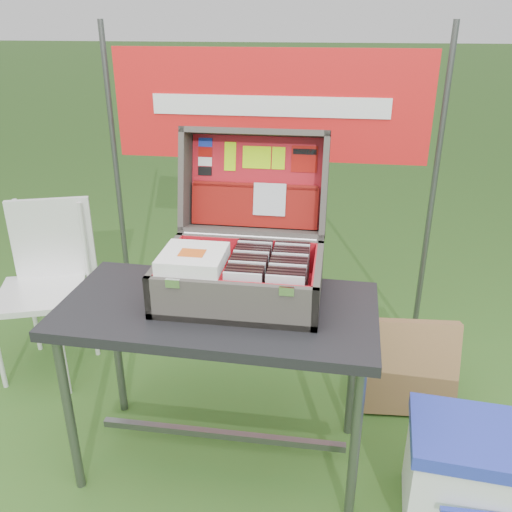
% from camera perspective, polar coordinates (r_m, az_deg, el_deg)
% --- Properties ---
extents(ground, '(80.00, 80.00, 0.00)m').
position_cam_1_polar(ground, '(2.42, -2.43, -21.09)').
color(ground, '#335F21').
rests_on(ground, ground).
extents(table, '(1.19, 0.62, 0.73)m').
position_cam_1_polar(table, '(2.22, -3.79, -13.50)').
color(table, black).
rests_on(table, ground).
extents(table_top, '(1.19, 0.62, 0.04)m').
position_cam_1_polar(table_top, '(2.02, -4.05, -5.69)').
color(table_top, black).
rests_on(table_top, ground).
extents(table_leg_fl, '(0.04, 0.04, 0.69)m').
position_cam_1_polar(table_leg_fl, '(2.22, -19.05, -15.62)').
color(table_leg_fl, '#59595B').
rests_on(table_leg_fl, ground).
extents(table_leg_fr, '(0.04, 0.04, 0.69)m').
position_cam_1_polar(table_leg_fr, '(2.02, 10.36, -19.11)').
color(table_leg_fr, '#59595B').
rests_on(table_leg_fr, ground).
extents(table_leg_bl, '(0.04, 0.04, 0.69)m').
position_cam_1_polar(table_leg_bl, '(2.55, -14.42, -9.25)').
color(table_leg_bl, '#59595B').
rests_on(table_leg_bl, ground).
extents(table_leg_br, '(0.04, 0.04, 0.69)m').
position_cam_1_polar(table_leg_br, '(2.38, 10.18, -11.48)').
color(table_leg_br, '#59595B').
rests_on(table_leg_br, ground).
extents(table_brace, '(1.02, 0.03, 0.03)m').
position_cam_1_polar(table_brace, '(2.37, -3.62, -18.23)').
color(table_brace, '#59595B').
rests_on(table_brace, ground).
extents(suitcase, '(0.60, 0.59, 0.56)m').
position_cam_1_polar(suitcase, '(2.01, -1.42, 3.56)').
color(suitcase, '#504C46').
rests_on(suitcase, table).
extents(suitcase_base_bottom, '(0.60, 0.43, 0.02)m').
position_cam_1_polar(suitcase_base_bottom, '(2.06, -1.64, -4.05)').
color(suitcase_base_bottom, '#504C46').
rests_on(suitcase_base_bottom, table_top).
extents(suitcase_base_wall_front, '(0.60, 0.02, 0.16)m').
position_cam_1_polar(suitcase_base_wall_front, '(1.85, -2.76, -5.08)').
color(suitcase_base_wall_front, '#504C46').
rests_on(suitcase_base_wall_front, table_top).
extents(suitcase_base_wall_back, '(0.60, 0.02, 0.16)m').
position_cam_1_polar(suitcase_base_wall_back, '(2.21, -0.73, -0.03)').
color(suitcase_base_wall_back, '#504C46').
rests_on(suitcase_base_wall_back, table_top).
extents(suitcase_base_wall_left, '(0.02, 0.43, 0.16)m').
position_cam_1_polar(suitcase_base_wall_left, '(2.10, -9.47, -1.78)').
color(suitcase_base_wall_left, '#504C46').
rests_on(suitcase_base_wall_left, table_top).
extents(suitcase_base_wall_right, '(0.02, 0.43, 0.16)m').
position_cam_1_polar(suitcase_base_wall_right, '(2.00, 6.53, -2.86)').
color(suitcase_base_wall_right, '#504C46').
rests_on(suitcase_base_wall_right, table_top).
extents(suitcase_liner_floor, '(0.56, 0.38, 0.01)m').
position_cam_1_polar(suitcase_liner_floor, '(2.06, -1.64, -3.68)').
color(suitcase_liner_floor, red).
rests_on(suitcase_liner_floor, suitcase_base_bottom).
extents(suitcase_latch_left, '(0.05, 0.01, 0.03)m').
position_cam_1_polar(suitcase_latch_left, '(1.86, -8.76, -2.86)').
color(suitcase_latch_left, silver).
rests_on(suitcase_latch_left, suitcase_base_wall_front).
extents(suitcase_latch_right, '(0.05, 0.01, 0.03)m').
position_cam_1_polar(suitcase_latch_right, '(1.79, 3.24, -3.72)').
color(suitcase_latch_right, silver).
rests_on(suitcase_latch_right, suitcase_base_wall_front).
extents(suitcase_hinge, '(0.54, 0.02, 0.02)m').
position_cam_1_polar(suitcase_hinge, '(2.19, -0.70, 2.03)').
color(suitcase_hinge, silver).
rests_on(suitcase_hinge, suitcase_base_wall_back).
extents(suitcase_lid_back, '(0.60, 0.12, 0.42)m').
position_cam_1_polar(suitcase_lid_back, '(2.32, 0.06, 7.83)').
color(suitcase_lid_back, '#504C46').
rests_on(suitcase_lid_back, suitcase_base_wall_back).
extents(suitcase_lid_rim_far, '(0.60, 0.16, 0.06)m').
position_cam_1_polar(suitcase_lid_rim_far, '(2.25, -0.01, 12.93)').
color(suitcase_lid_rim_far, '#504C46').
rests_on(suitcase_lid_rim_far, suitcase_lid_back).
extents(suitcase_lid_rim_near, '(0.60, 0.16, 0.06)m').
position_cam_1_polar(suitcase_lid_rim_near, '(2.27, -0.37, 2.62)').
color(suitcase_lid_rim_near, '#504C46').
rests_on(suitcase_lid_rim_near, suitcase_lid_back).
extents(suitcase_lid_rim_left, '(0.02, 0.26, 0.46)m').
position_cam_1_polar(suitcase_lid_rim_left, '(2.31, -7.38, 7.98)').
color(suitcase_lid_rim_left, '#504C46').
rests_on(suitcase_lid_rim_left, suitcase_lid_back).
extents(suitcase_lid_rim_right, '(0.02, 0.26, 0.46)m').
position_cam_1_polar(suitcase_lid_rim_right, '(2.23, 7.26, 7.38)').
color(suitcase_lid_rim_right, '#504C46').
rests_on(suitcase_lid_rim_right, suitcase_lid_back).
extents(suitcase_lid_liner, '(0.55, 0.09, 0.37)m').
position_cam_1_polar(suitcase_lid_liner, '(2.30, 0.01, 7.81)').
color(suitcase_lid_liner, red).
rests_on(suitcase_lid_liner, suitcase_lid_back).
extents(suitcase_liner_wall_front, '(0.56, 0.01, 0.14)m').
position_cam_1_polar(suitcase_liner_wall_front, '(1.86, -2.68, -4.54)').
color(suitcase_liner_wall_front, red).
rests_on(suitcase_liner_wall_front, suitcase_base_bottom).
extents(suitcase_liner_wall_back, '(0.56, 0.01, 0.14)m').
position_cam_1_polar(suitcase_liner_wall_back, '(2.19, -0.80, 0.10)').
color(suitcase_liner_wall_back, red).
rests_on(suitcase_liner_wall_back, suitcase_base_bottom).
extents(suitcase_liner_wall_left, '(0.01, 0.38, 0.14)m').
position_cam_1_polar(suitcase_liner_wall_left, '(2.09, -9.10, -1.51)').
color(suitcase_liner_wall_left, red).
rests_on(suitcase_liner_wall_left, suitcase_base_bottom).
extents(suitcase_liner_wall_right, '(0.01, 0.38, 0.14)m').
position_cam_1_polar(suitcase_liner_wall_right, '(2.00, 6.12, -2.53)').
color(suitcase_liner_wall_right, red).
rests_on(suitcase_liner_wall_right, suitcase_base_bottom).
extents(suitcase_lid_pocket, '(0.54, 0.07, 0.17)m').
position_cam_1_polar(suitcase_lid_pocket, '(2.29, -0.15, 5.28)').
color(suitcase_lid_pocket, maroon).
rests_on(suitcase_lid_pocket, suitcase_lid_liner).
extents(suitcase_pocket_edge, '(0.53, 0.02, 0.02)m').
position_cam_1_polar(suitcase_pocket_edge, '(2.28, -0.10, 7.42)').
color(suitcase_pocket_edge, maroon).
rests_on(suitcase_pocket_edge, suitcase_lid_pocket).
extents(suitcase_pocket_cd, '(0.13, 0.04, 0.13)m').
position_cam_1_polar(suitcase_pocket_cd, '(2.26, 1.44, 5.98)').
color(suitcase_pocket_cd, silver).
rests_on(suitcase_pocket_cd, suitcase_lid_pocket).
extents(lid_sticker_cc_a, '(0.06, 0.01, 0.04)m').
position_cam_1_polar(lid_sticker_cc_a, '(2.34, -5.35, 11.83)').
color(lid_sticker_cc_a, '#1933B2').
rests_on(lid_sticker_cc_a, suitcase_lid_liner).
extents(lid_sticker_cc_b, '(0.06, 0.01, 0.04)m').
position_cam_1_polar(lid_sticker_cc_b, '(2.34, -5.37, 10.85)').
color(lid_sticker_cc_b, '#A20D07').
rests_on(lid_sticker_cc_b, suitcase_lid_liner).
extents(lid_sticker_cc_c, '(0.06, 0.01, 0.04)m').
position_cam_1_polar(lid_sticker_cc_c, '(2.34, -5.39, 9.87)').
color(lid_sticker_cc_c, white).
rests_on(lid_sticker_cc_c, suitcase_lid_liner).
extents(lid_sticker_cc_d, '(0.06, 0.01, 0.04)m').
position_cam_1_polar(lid_sticker_cc_d, '(2.34, -5.40, 8.89)').
color(lid_sticker_cc_d, black).
rests_on(lid_sticker_cc_d, suitcase_lid_liner).
extents(lid_card_neon_tall, '(0.05, 0.03, 0.12)m').
position_cam_1_polar(lid_card_neon_tall, '(2.31, -2.74, 10.42)').
color(lid_card_neon_tall, '#B2F605').
rests_on(lid_card_neon_tall, suitcase_lid_liner).
extents(lid_card_neon_main, '(0.12, 0.02, 0.09)m').
position_cam_1_polar(lid_card_neon_main, '(2.29, 0.08, 10.34)').
color(lid_card_neon_main, '#B2F605').
rests_on(lid_card_neon_main, suitcase_lid_liner).
extents(lid_card_neon_small, '(0.05, 0.02, 0.09)m').
position_cam_1_polar(lid_card_neon_small, '(2.28, 2.38, 10.25)').
color(lid_card_neon_small, '#B2F605').
rests_on(lid_card_neon_small, suitcase_lid_liner).
extents(lid_sticker_band, '(0.11, 0.03, 0.11)m').
position_cam_1_polar(lid_sticker_band, '(2.27, 5.12, 10.12)').
color(lid_sticker_band, '#A20D07').
rests_on(lid_sticker_band, suitcase_lid_liner).
extents(lid_sticker_band_bar, '(0.10, 0.01, 0.02)m').
position_cam_1_polar(lid_sticker_band_bar, '(2.27, 5.16, 10.88)').
color(lid_sticker_band_bar, black).
rests_on(lid_sticker_band_bar, suitcase_lid_liner).
extents(cd_left_0, '(0.13, 0.01, 0.15)m').
position_cam_1_polar(cd_left_0, '(1.87, -1.42, -3.94)').
color(cd_left_0, silver).
rests_on(cd_left_0, suitcase_liner_floor).
extents(cd_left_1, '(0.13, 0.01, 0.15)m').
position_cam_1_polar(cd_left_1, '(1.89, -1.30, -3.61)').
color(cd_left_1, black).
rests_on(cd_left_1, suitcase_liner_floor).
extents(cd_left_2, '(0.13, 0.01, 0.15)m').
position_cam_1_polar(cd_left_2, '(1.91, -1.18, -3.29)').
color(cd_left_2, black).
rests_on(cd_left_2, suitcase_liner_floor).
extents(cd_left_3, '(0.13, 0.01, 0.15)m').
position_cam_1_polar(cd_left_3, '(1.93, -1.06, -2.97)').
color(cd_left_3, black).
rests_on(cd_left_3, suitcase_liner_floor).
extents(cd_left_4, '(0.13, 0.01, 0.15)m').
position_cam_1_polar(cd_left_4, '(1.95, -0.95, -2.66)').
color(cd_left_4, silver).
rests_on(cd_left_4, suitcase_liner_floor).
extents(cd_left_5, '(0.13, 0.01, 0.15)m').
position_cam_1_polar(cd_left_5, '(1.97, -0.83, -2.35)').
color(cd_left_5, black).
rests_on(cd_left_5, suitcase_liner_floor).
extents(cd_left_6, '(0.13, 0.01, 0.15)m').
position_cam_1_polar(cd_left_6, '(1.99, -0.72, -2.06)').
color(cd_left_6, black).
rests_on(cd_left_6, suitcase_liner_floor).
extents(cd_left_7, '(0.13, 0.01, 0.15)m').
position_cam_1_polar(cd_left_7, '(2.01, -0.61, -1.76)').
color(cd_left_7, black).
rests_on(cd_left_7, suitcase_liner_floor).
extents(cd_left_8, '(0.13, 0.01, 0.15)m').
position_cam_1_polar(cd_left_8, '(2.03, -0.51, -1.48)').
color(cd_left_8, silver).
rests_on(cd_left_8, suitcase_liner_floor).
extents(cd_left_9, '(0.13, 0.01, 0.15)m').
position_cam_1_polar(cd_left_9, '(2.06, -0.41, -1.20)').
color(cd_left_9, black).
rests_on(cd_left_9, suitcase_liner_floor).
extents(cd_left_10, '(0.13, 0.01, 0.15)m').
position_cam_1_polar(cd_left_10, '(2.08, -0.30, -0.92)').
color(cd_left_10, black).
rests_on(cd_left_10, suitcase_liner_floor).
extents(cd_left_11, '(0.13, 0.01, 0.15)m').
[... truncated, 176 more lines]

